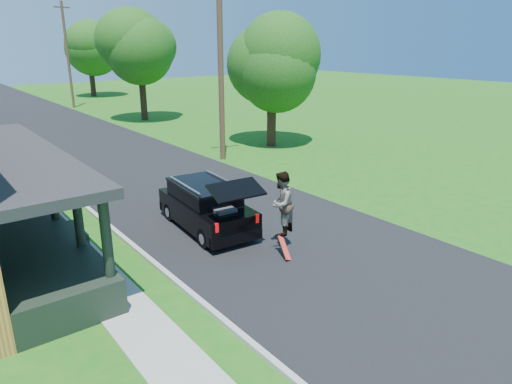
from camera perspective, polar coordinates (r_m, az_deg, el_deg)
ground at (r=13.52m, az=8.86°, el=-8.71°), size 140.00×140.00×0.00m
street at (r=30.18m, az=-19.70°, el=5.48°), size 8.00×120.00×0.02m
curb at (r=29.24m, az=-27.22°, el=4.15°), size 0.15×120.00×0.12m
black_suv at (r=15.48m, az=-6.21°, el=-1.77°), size 2.11×4.69×2.13m
skateboarder at (r=13.61m, az=3.18°, el=-1.46°), size 1.18×1.07×1.96m
skateboard at (r=13.58m, az=3.59°, el=-7.10°), size 0.42×0.66×0.58m
tree_right_near at (r=27.79m, az=1.93°, el=16.19°), size 6.61×6.79×7.98m
tree_right_mid at (r=38.93m, az=-14.49°, el=17.68°), size 6.81×6.65×9.33m
tree_right_far at (r=58.95m, az=-20.28°, el=17.13°), size 7.03×7.18×9.35m
utility_pole_near at (r=24.45m, az=-4.43°, el=15.25°), size 1.80×0.52×9.39m
utility_pole_far at (r=48.87m, az=-22.50°, el=15.61°), size 1.51×0.42×9.79m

